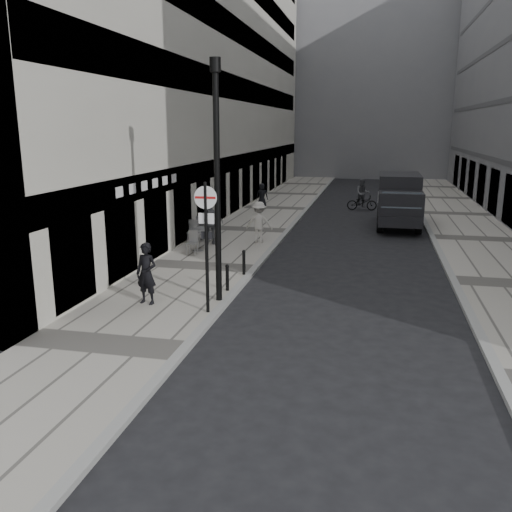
{
  "coord_description": "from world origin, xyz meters",
  "views": [
    {
      "loc": [
        4.22,
        -8.4,
        5.19
      ],
      "look_at": [
        0.82,
        7.08,
        1.4
      ],
      "focal_mm": 38.0,
      "sensor_mm": 36.0,
      "label": 1
    }
  ],
  "objects": [
    {
      "name": "sidewalk",
      "position": [
        -2.0,
        18.0,
        0.06
      ],
      "size": [
        4.0,
        60.0,
        0.12
      ],
      "primitive_type": "cube",
      "color": "#A39D93",
      "rests_on": "ground"
    },
    {
      "name": "cafe_table_mid",
      "position": [
        -2.92,
        12.64,
        0.61
      ],
      "size": [
        0.76,
        1.71,
        0.97
      ],
      "color": "#AEADB0",
      "rests_on": "sidewalk"
    },
    {
      "name": "pedestrian_a",
      "position": [
        -2.78,
        14.1,
        1.07
      ],
      "size": [
        1.21,
        0.86,
        1.91
      ],
      "primitive_type": "imported",
      "rotation": [
        0.0,
        0.0,
        3.53
      ],
      "color": "#56575B",
      "rests_on": "sidewalk"
    },
    {
      "name": "lamppost",
      "position": [
        -0.2,
        6.53,
        3.96
      ],
      "size": [
        0.31,
        0.31,
        6.91
      ],
      "color": "black",
      "rests_on": "sidewalk"
    },
    {
      "name": "pedestrian_b",
      "position": [
        -0.76,
        14.91,
        1.04
      ],
      "size": [
        1.21,
        0.72,
        1.84
      ],
      "primitive_type": "imported",
      "rotation": [
        0.0,
        0.0,
        3.17
      ],
      "color": "#BBB5AD",
      "rests_on": "sidewalk"
    },
    {
      "name": "pedestrian_c",
      "position": [
        -2.84,
        25.46,
        0.9
      ],
      "size": [
        0.81,
        0.57,
        1.56
      ],
      "primitive_type": "imported",
      "rotation": [
        0.0,
        0.0,
        3.25
      ],
      "color": "black",
      "rests_on": "sidewalk"
    },
    {
      "name": "cafe_table_near",
      "position": [
        -3.17,
        15.23,
        0.54
      ],
      "size": [
        0.64,
        1.45,
        0.82
      ],
      "color": "#A7A8AA",
      "rests_on": "sidewalk"
    },
    {
      "name": "walking_man",
      "position": [
        -2.16,
        5.76,
        1.03
      ],
      "size": [
        0.74,
        0.56,
        1.82
      ],
      "primitive_type": "imported",
      "rotation": [
        0.0,
        0.0,
        -0.2
      ],
      "color": "black",
      "rests_on": "sidewalk"
    },
    {
      "name": "cyclist",
      "position": [
        3.45,
        26.53,
        0.78
      ],
      "size": [
        1.92,
        0.84,
        2.01
      ],
      "rotation": [
        0.0,
        0.0,
        0.1
      ],
      "color": "black",
      "rests_on": "ground"
    },
    {
      "name": "building_left",
      "position": [
        -6.0,
        24.5,
        9.0
      ],
      "size": [
        4.0,
        45.0,
        18.0
      ],
      "primitive_type": "cube",
      "color": "beige",
      "rests_on": "ground"
    },
    {
      "name": "sign_post",
      "position": [
        -0.2,
        5.41,
        2.45
      ],
      "size": [
        0.63,
        0.09,
        3.65
      ],
      "rotation": [
        0.0,
        0.0,
        -0.0
      ],
      "color": "black",
      "rests_on": "sidewalk"
    },
    {
      "name": "far_sidewalk",
      "position": [
        9.0,
        18.0,
        0.06
      ],
      "size": [
        4.0,
        60.0,
        0.12
      ],
      "primitive_type": "cube",
      "color": "#A39D93",
      "rests_on": "ground"
    },
    {
      "name": "ground",
      "position": [
        0.0,
        0.0,
        0.0
      ],
      "size": [
        120.0,
        120.0,
        0.0
      ],
      "primitive_type": "plane",
      "color": "black",
      "rests_on": "ground"
    },
    {
      "name": "cafe_table_far",
      "position": [
        -3.6,
        14.71,
        0.64
      ],
      "size": [
        0.8,
        1.81,
        1.03
      ],
      "color": "silver",
      "rests_on": "sidewalk"
    },
    {
      "name": "panel_van",
      "position": [
        5.49,
        21.12,
        1.53
      ],
      "size": [
        2.19,
        5.8,
        2.72
      ],
      "rotation": [
        0.0,
        0.0,
        -0.0
      ],
      "color": "black",
      "rests_on": "ground"
    },
    {
      "name": "building_far",
      "position": [
        1.5,
        56.0,
        11.0
      ],
      "size": [
        24.0,
        16.0,
        22.0
      ],
      "primitive_type": "cube",
      "color": "slate",
      "rests_on": "ground"
    },
    {
      "name": "bollard_far",
      "position": [
        -0.15,
        9.49,
        0.53
      ],
      "size": [
        0.11,
        0.11,
        0.83
      ],
      "primitive_type": "cylinder",
      "color": "black",
      "rests_on": "sidewalk"
    },
    {
      "name": "bollard_near",
      "position": [
        -0.21,
        7.51,
        0.52
      ],
      "size": [
        0.11,
        0.11,
        0.79
      ],
      "primitive_type": "cylinder",
      "color": "black",
      "rests_on": "sidewalk"
    }
  ]
}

